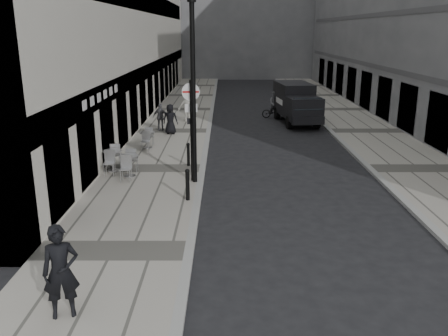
% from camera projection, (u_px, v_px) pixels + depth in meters
% --- Properties ---
extents(ground, '(120.00, 120.00, 0.00)m').
position_uv_depth(ground, '(180.00, 314.00, 9.78)').
color(ground, black).
rests_on(ground, ground).
extents(sidewalk, '(4.00, 60.00, 0.12)m').
position_uv_depth(sidewalk, '(173.00, 132.00, 27.04)').
color(sidewalk, gray).
rests_on(sidewalk, ground).
extents(far_sidewalk, '(4.00, 60.00, 0.12)m').
position_uv_depth(far_sidewalk, '(366.00, 132.00, 27.03)').
color(far_sidewalk, gray).
rests_on(far_sidewalk, ground).
extents(walking_man, '(0.81, 0.66, 1.93)m').
position_uv_depth(walking_man, '(61.00, 272.00, 9.26)').
color(walking_man, black).
rests_on(walking_man, sidewalk).
extents(sign_post, '(0.65, 0.10, 3.79)m').
position_uv_depth(sign_post, '(191.00, 117.00, 17.41)').
color(sign_post, black).
rests_on(sign_post, sidewalk).
extents(lamppost, '(0.31, 0.31, 6.81)m').
position_uv_depth(lamppost, '(193.00, 80.00, 16.87)').
color(lamppost, black).
rests_on(lamppost, sidewalk).
extents(bollard_near, '(0.12, 0.12, 0.92)m').
position_uv_depth(bollard_near, '(188.00, 155.00, 19.90)').
color(bollard_near, black).
rests_on(bollard_near, sidewalk).
extents(bollard_far, '(0.14, 0.14, 1.01)m').
position_uv_depth(bollard_far, '(188.00, 186.00, 15.85)').
color(bollard_far, black).
rests_on(bollard_far, sidewalk).
extents(panel_van, '(2.49, 5.36, 2.44)m').
position_uv_depth(panel_van, '(296.00, 101.00, 29.47)').
color(panel_van, black).
rests_on(panel_van, ground).
extents(cyclist, '(1.64, 0.62, 1.76)m').
position_uv_depth(cyclist, '(275.00, 108.00, 31.39)').
color(cyclist, black).
rests_on(cyclist, ground).
extents(pedestrian_a, '(0.93, 0.45, 1.55)m').
position_uv_depth(pedestrian_a, '(161.00, 117.00, 26.80)').
color(pedestrian_a, '#525156').
rests_on(pedestrian_a, sidewalk).
extents(pedestrian_b, '(1.36, 0.90, 1.97)m').
position_uv_depth(pedestrian_b, '(188.00, 106.00, 29.41)').
color(pedestrian_b, '#A09D93').
rests_on(pedestrian_b, sidewalk).
extents(pedestrian_c, '(0.83, 0.57, 1.64)m').
position_uv_depth(pedestrian_c, '(170.00, 119.00, 25.93)').
color(pedestrian_c, black).
rests_on(pedestrian_c, sidewalk).
extents(cafe_table_near, '(0.77, 1.73, 0.99)m').
position_uv_depth(cafe_table_near, '(129.00, 164.00, 18.44)').
color(cafe_table_near, '#AEAEB0').
rests_on(cafe_table_near, sidewalk).
extents(cafe_table_mid, '(0.77, 1.75, 0.99)m').
position_uv_depth(cafe_table_mid, '(113.00, 159.00, 19.17)').
color(cafe_table_mid, silver).
rests_on(cafe_table_mid, sidewalk).
extents(cafe_table_far, '(0.72, 1.63, 0.93)m').
position_uv_depth(cafe_table_far, '(148.00, 139.00, 22.88)').
color(cafe_table_far, '#A3A3A5').
rests_on(cafe_table_far, sidewalk).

